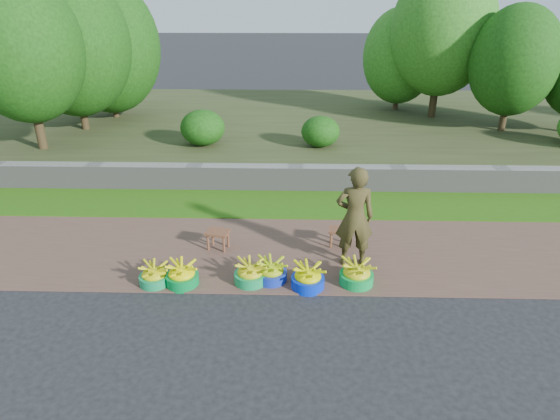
{
  "coord_description": "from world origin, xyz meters",
  "views": [
    {
      "loc": [
        -0.07,
        -5.59,
        3.84
      ],
      "look_at": [
        -0.26,
        1.3,
        0.75
      ],
      "focal_mm": 30.0,
      "sensor_mm": 36.0,
      "label": 1
    }
  ],
  "objects_px": {
    "basin_e": "(308,278)",
    "stool_left": "(218,235)",
    "basin_d": "(271,272)",
    "vendor_woman": "(355,217)",
    "basin_c": "(250,274)",
    "stool_right": "(340,232)",
    "basin_b": "(182,275)",
    "basin_f": "(357,274)",
    "basin_a": "(154,276)"
  },
  "relations": [
    {
      "from": "basin_b",
      "to": "stool_right",
      "type": "bearing_deg",
      "value": 27.2
    },
    {
      "from": "basin_c",
      "to": "stool_left",
      "type": "height_order",
      "value": "basin_c"
    },
    {
      "from": "basin_d",
      "to": "vendor_woman",
      "type": "distance_m",
      "value": 1.52
    },
    {
      "from": "basin_e",
      "to": "stool_left",
      "type": "relative_size",
      "value": 1.15
    },
    {
      "from": "basin_c",
      "to": "basin_d",
      "type": "xyz_separation_m",
      "value": [
        0.3,
        0.07,
        -0.0
      ]
    },
    {
      "from": "basin_e",
      "to": "stool_left",
      "type": "height_order",
      "value": "basin_e"
    },
    {
      "from": "basin_b",
      "to": "basin_e",
      "type": "height_order",
      "value": "basin_e"
    },
    {
      "from": "basin_d",
      "to": "basin_b",
      "type": "bearing_deg",
      "value": -174.01
    },
    {
      "from": "basin_b",
      "to": "stool_right",
      "type": "distance_m",
      "value": 2.72
    },
    {
      "from": "basin_e",
      "to": "stool_right",
      "type": "height_order",
      "value": "basin_e"
    },
    {
      "from": "stool_right",
      "to": "basin_b",
      "type": "bearing_deg",
      "value": -152.8
    },
    {
      "from": "stool_right",
      "to": "vendor_woman",
      "type": "distance_m",
      "value": 0.82
    },
    {
      "from": "basin_d",
      "to": "basin_e",
      "type": "relative_size",
      "value": 0.97
    },
    {
      "from": "vendor_woman",
      "to": "basin_d",
      "type": "bearing_deg",
      "value": 22.24
    },
    {
      "from": "basin_d",
      "to": "stool_left",
      "type": "bearing_deg",
      "value": 134.57
    },
    {
      "from": "basin_f",
      "to": "basin_e",
      "type": "bearing_deg",
      "value": -171.43
    },
    {
      "from": "basin_b",
      "to": "stool_left",
      "type": "bearing_deg",
      "value": 71.02
    },
    {
      "from": "basin_d",
      "to": "stool_left",
      "type": "relative_size",
      "value": 1.12
    },
    {
      "from": "basin_c",
      "to": "basin_d",
      "type": "bearing_deg",
      "value": 12.38
    },
    {
      "from": "basin_d",
      "to": "basin_f",
      "type": "bearing_deg",
      "value": -2.4
    },
    {
      "from": "basin_f",
      "to": "basin_d",
      "type": "bearing_deg",
      "value": 177.6
    },
    {
      "from": "stool_left",
      "to": "basin_a",
      "type": "bearing_deg",
      "value": -125.64
    },
    {
      "from": "basin_d",
      "to": "stool_left",
      "type": "distance_m",
      "value": 1.33
    },
    {
      "from": "basin_e",
      "to": "basin_f",
      "type": "distance_m",
      "value": 0.73
    },
    {
      "from": "basin_b",
      "to": "stool_left",
      "type": "relative_size",
      "value": 1.15
    },
    {
      "from": "basin_c",
      "to": "basin_e",
      "type": "xyz_separation_m",
      "value": [
        0.85,
        -0.09,
        0.0
      ]
    },
    {
      "from": "basin_e",
      "to": "stool_right",
      "type": "bearing_deg",
      "value": 65.83
    },
    {
      "from": "basin_d",
      "to": "basin_f",
      "type": "distance_m",
      "value": 1.26
    },
    {
      "from": "basin_b",
      "to": "basin_c",
      "type": "relative_size",
      "value": 1.01
    },
    {
      "from": "stool_right",
      "to": "vendor_woman",
      "type": "relative_size",
      "value": 0.24
    },
    {
      "from": "basin_e",
      "to": "basin_c",
      "type": "bearing_deg",
      "value": 173.62
    },
    {
      "from": "basin_b",
      "to": "basin_e",
      "type": "bearing_deg",
      "value": -0.76
    },
    {
      "from": "basin_d",
      "to": "stool_right",
      "type": "relative_size",
      "value": 1.22
    },
    {
      "from": "basin_a",
      "to": "basin_c",
      "type": "bearing_deg",
      "value": 3.13
    },
    {
      "from": "vendor_woman",
      "to": "basin_f",
      "type": "bearing_deg",
      "value": 90.13
    },
    {
      "from": "basin_c",
      "to": "basin_f",
      "type": "height_order",
      "value": "basin_f"
    },
    {
      "from": "stool_left",
      "to": "basin_e",
      "type": "bearing_deg",
      "value": -36.92
    },
    {
      "from": "basin_b",
      "to": "basin_e",
      "type": "xyz_separation_m",
      "value": [
        1.85,
        -0.02,
        0.0
      ]
    },
    {
      "from": "basin_a",
      "to": "basin_b",
      "type": "distance_m",
      "value": 0.41
    },
    {
      "from": "basin_d",
      "to": "basin_e",
      "type": "distance_m",
      "value": 0.57
    },
    {
      "from": "basin_e",
      "to": "basin_f",
      "type": "relative_size",
      "value": 0.97
    },
    {
      "from": "basin_e",
      "to": "basin_d",
      "type": "bearing_deg",
      "value": 163.42
    },
    {
      "from": "basin_f",
      "to": "stool_left",
      "type": "distance_m",
      "value": 2.41
    },
    {
      "from": "basin_b",
      "to": "stool_left",
      "type": "xyz_separation_m",
      "value": [
        0.37,
        1.08,
        0.12
      ]
    },
    {
      "from": "basin_c",
      "to": "basin_e",
      "type": "relative_size",
      "value": 0.98
    },
    {
      "from": "basin_d",
      "to": "basin_e",
      "type": "bearing_deg",
      "value": -16.58
    },
    {
      "from": "basin_a",
      "to": "stool_left",
      "type": "xyz_separation_m",
      "value": [
        0.78,
        1.09,
        0.13
      ]
    },
    {
      "from": "basin_b",
      "to": "basin_e",
      "type": "distance_m",
      "value": 1.85
    },
    {
      "from": "basin_b",
      "to": "basin_d",
      "type": "relative_size",
      "value": 1.02
    },
    {
      "from": "basin_c",
      "to": "vendor_woman",
      "type": "relative_size",
      "value": 0.3
    }
  ]
}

